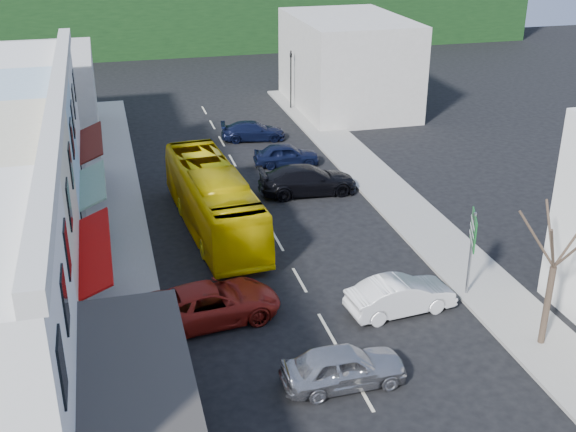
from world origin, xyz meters
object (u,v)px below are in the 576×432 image
object	(u,v)px
bus	(213,201)
car_silver	(344,367)
direction_sign	(470,255)
car_red	(211,305)
street_tree	(553,267)
pedestrian_left	(99,324)
car_white	(401,296)
traffic_signal	(291,81)

from	to	relation	value
bus	car_silver	size ratio (longest dim) A/B	2.64
direction_sign	car_red	bearing A→B (deg)	-161.40
street_tree	pedestrian_left	bearing A→B (deg)	165.85
car_white	street_tree	xyz separation A→B (m)	(4.16, -3.57, 2.61)
traffic_signal	street_tree	bearing A→B (deg)	85.48
direction_sign	car_silver	bearing A→B (deg)	-124.57
car_silver	street_tree	size ratio (longest dim) A/B	0.66
bus	direction_sign	xyz separation A→B (m)	(9.14, -9.23, 0.36)
car_white	direction_sign	xyz separation A→B (m)	(3.17, 0.44, 1.21)
car_silver	car_white	bearing A→B (deg)	-44.38
pedestrian_left	bus	bearing A→B (deg)	-17.72
car_white	car_red	bearing A→B (deg)	74.01
car_silver	pedestrian_left	size ratio (longest dim) A/B	2.59
direction_sign	pedestrian_left	bearing A→B (deg)	-156.90
bus	car_silver	distance (m)	13.81
car_white	street_tree	bearing A→B (deg)	-137.06
bus	car_white	distance (m)	11.39
direction_sign	street_tree	size ratio (longest dim) A/B	0.58
car_silver	traffic_signal	distance (m)	34.72
car_silver	street_tree	bearing A→B (deg)	-88.30
car_red	street_tree	world-z (taller)	street_tree
pedestrian_left	direction_sign	size ratio (longest dim) A/B	0.45
pedestrian_left	traffic_signal	size ratio (longest dim) A/B	0.37
traffic_signal	bus	bearing A→B (deg)	59.48
car_white	traffic_signal	size ratio (longest dim) A/B	0.96
direction_sign	bus	bearing A→B (deg)	157.77
traffic_signal	car_silver	bearing A→B (deg)	72.33
pedestrian_left	direction_sign	xyz separation A→B (m)	(14.88, 0.01, 0.91)
traffic_signal	car_white	bearing A→B (deg)	77.73
traffic_signal	direction_sign	bearing A→B (deg)	83.75
car_silver	traffic_signal	world-z (taller)	traffic_signal
car_red	direction_sign	bearing A→B (deg)	-102.02
bus	traffic_signal	size ratio (longest dim) A/B	2.53
pedestrian_left	direction_sign	world-z (taller)	direction_sign
car_silver	direction_sign	distance (m)	8.26
pedestrian_left	car_red	bearing A→B (deg)	-64.64
bus	car_red	xyz separation A→B (m)	(-1.50, -8.40, -0.85)
car_white	car_red	distance (m)	7.58
direction_sign	traffic_signal	world-z (taller)	traffic_signal
car_silver	pedestrian_left	xyz separation A→B (m)	(-7.98, 4.36, 0.30)
car_red	car_silver	bearing A→B (deg)	-151.86
car_white	street_tree	distance (m)	6.07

